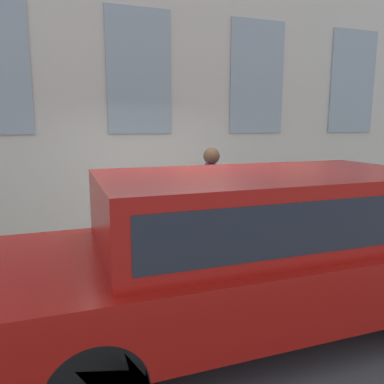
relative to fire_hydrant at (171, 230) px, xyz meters
name	(u,v)px	position (x,y,z in m)	size (l,w,h in m)	color
ground_plane	(182,282)	(-0.47, -0.01, -0.60)	(80.00, 80.00, 0.00)	#47474C
sidewalk	(159,248)	(0.76, -0.01, -0.52)	(2.46, 60.00, 0.15)	#9E9B93
fire_hydrant	(171,230)	(0.00, 0.00, 0.00)	(0.35, 0.46, 0.86)	gray
person	(211,189)	(0.30, -0.73, 0.50)	(0.38, 0.25, 1.56)	#726651
parked_truck_red_near	(259,239)	(-1.74, -0.40, 0.33)	(1.91, 5.21, 1.59)	black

